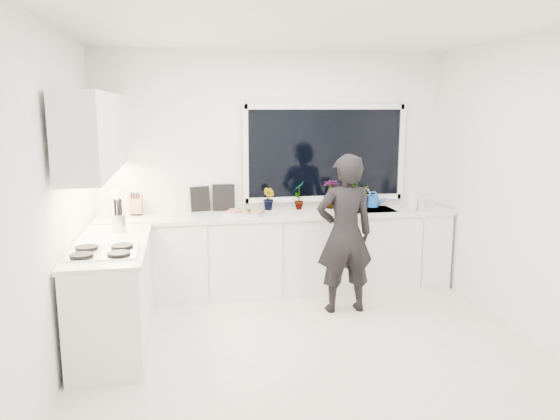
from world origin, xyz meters
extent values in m
cube|color=beige|center=(0.00, 0.00, -0.01)|extent=(4.00, 3.50, 0.02)
cube|color=white|center=(0.00, 1.76, 1.35)|extent=(4.00, 0.02, 2.70)
cube|color=white|center=(-2.01, 0.00, 1.35)|extent=(0.02, 3.50, 2.70)
cube|color=white|center=(2.01, 0.00, 1.35)|extent=(0.02, 3.50, 2.70)
cube|color=white|center=(0.00, 0.00, 2.71)|extent=(4.00, 3.50, 0.02)
cube|color=black|center=(0.60, 1.73, 1.55)|extent=(1.80, 0.02, 1.00)
cube|color=white|center=(0.00, 1.45, 0.44)|extent=(3.92, 0.58, 0.88)
cube|color=white|center=(-1.67, 0.35, 0.44)|extent=(0.58, 1.60, 0.88)
cube|color=silver|center=(0.00, 1.44, 0.90)|extent=(3.94, 0.62, 0.04)
cube|color=silver|center=(-1.67, 0.35, 0.90)|extent=(0.62, 1.60, 0.04)
cube|color=white|center=(-1.79, 0.70, 1.85)|extent=(0.34, 2.10, 0.70)
cube|color=silver|center=(1.05, 1.45, 0.87)|extent=(0.58, 0.42, 0.14)
cylinder|color=silver|center=(1.05, 1.65, 1.03)|extent=(0.03, 0.03, 0.22)
cube|color=black|center=(-1.69, 0.00, 0.94)|extent=(0.56, 0.48, 0.03)
imported|color=black|center=(0.56, 0.76, 0.81)|extent=(0.60, 0.40, 1.62)
cube|color=#B5B5B9|center=(-0.38, 1.42, 0.94)|extent=(0.50, 0.44, 0.03)
cube|color=red|center=(-0.38, 1.42, 0.95)|extent=(0.45, 0.40, 0.01)
cylinder|color=blue|center=(1.16, 1.61, 0.98)|extent=(0.17, 0.17, 0.13)
cylinder|color=white|center=(-1.75, 1.55, 1.05)|extent=(0.13, 0.13, 0.26)
cube|color=#9E7F49|center=(-1.54, 1.59, 1.03)|extent=(0.14, 0.11, 0.22)
cylinder|color=#BABABF|center=(-1.64, 0.80, 1.00)|extent=(0.16, 0.16, 0.16)
cube|color=black|center=(-0.85, 1.69, 1.06)|extent=(0.22, 0.07, 0.28)
cube|color=black|center=(-0.59, 1.69, 1.07)|extent=(0.25, 0.03, 0.30)
imported|color=#26662D|center=(-0.08, 1.61, 1.05)|extent=(0.17, 0.19, 0.27)
imported|color=#26662D|center=(0.27, 1.61, 1.09)|extent=(0.19, 0.21, 0.33)
imported|color=#26662D|center=(0.66, 1.61, 1.09)|extent=(0.22, 0.22, 0.34)
imported|color=#26662D|center=(1.00, 1.61, 1.08)|extent=(0.27, 0.31, 0.33)
imported|color=#D8BF66|center=(1.51, 1.30, 1.07)|extent=(0.16, 0.16, 0.30)
imported|color=#D8BF66|center=(1.63, 1.30, 1.01)|extent=(0.12, 0.12, 0.18)
camera|label=1|loc=(-1.04, -4.42, 2.08)|focal=35.00mm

